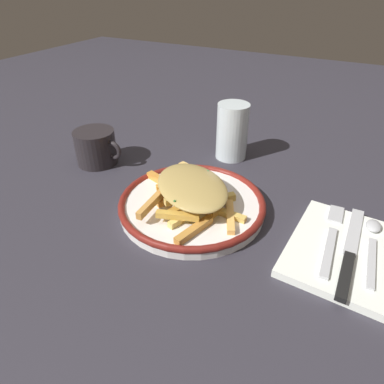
{
  "coord_description": "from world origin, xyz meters",
  "views": [
    {
      "loc": [
        0.23,
        -0.43,
        0.36
      ],
      "look_at": [
        0.0,
        0.0,
        0.04
      ],
      "focal_mm": 32.14,
      "sensor_mm": 36.0,
      "label": 1
    }
  ],
  "objects_px": {
    "water_glass": "(232,131)",
    "fork": "(331,238)",
    "knife": "(349,256)",
    "spoon": "(373,239)",
    "plate": "(192,204)",
    "napkin": "(349,253)",
    "fries_heap": "(190,189)",
    "coffee_mug": "(96,147)"
  },
  "relations": [
    {
      "from": "plate",
      "to": "fries_heap",
      "type": "bearing_deg",
      "value": 177.81
    },
    {
      "from": "spoon",
      "to": "water_glass",
      "type": "height_order",
      "value": "water_glass"
    },
    {
      "from": "water_glass",
      "to": "fork",
      "type": "bearing_deg",
      "value": -39.15
    },
    {
      "from": "napkin",
      "to": "fork",
      "type": "height_order",
      "value": "fork"
    },
    {
      "from": "plate",
      "to": "spoon",
      "type": "distance_m",
      "value": 0.29
    },
    {
      "from": "napkin",
      "to": "knife",
      "type": "bearing_deg",
      "value": -89.92
    },
    {
      "from": "coffee_mug",
      "to": "spoon",
      "type": "bearing_deg",
      "value": -1.87
    },
    {
      "from": "fries_heap",
      "to": "fork",
      "type": "height_order",
      "value": "fries_heap"
    },
    {
      "from": "fries_heap",
      "to": "fork",
      "type": "relative_size",
      "value": 1.22
    },
    {
      "from": "plate",
      "to": "knife",
      "type": "height_order",
      "value": "plate"
    },
    {
      "from": "fries_heap",
      "to": "spoon",
      "type": "bearing_deg",
      "value": 8.05
    },
    {
      "from": "fork",
      "to": "spoon",
      "type": "bearing_deg",
      "value": 22.41
    },
    {
      "from": "water_glass",
      "to": "fries_heap",
      "type": "bearing_deg",
      "value": -86.4
    },
    {
      "from": "fries_heap",
      "to": "water_glass",
      "type": "xyz_separation_m",
      "value": [
        -0.01,
        0.22,
        0.02
      ]
    },
    {
      "from": "knife",
      "to": "spoon",
      "type": "bearing_deg",
      "value": 63.87
    },
    {
      "from": "knife",
      "to": "spoon",
      "type": "distance_m",
      "value": 0.06
    },
    {
      "from": "knife",
      "to": "water_glass",
      "type": "height_order",
      "value": "water_glass"
    },
    {
      "from": "spoon",
      "to": "water_glass",
      "type": "bearing_deg",
      "value": 149.48
    },
    {
      "from": "water_glass",
      "to": "plate",
      "type": "bearing_deg",
      "value": -85.34
    },
    {
      "from": "fork",
      "to": "knife",
      "type": "distance_m",
      "value": 0.04
    },
    {
      "from": "knife",
      "to": "coffee_mug",
      "type": "relative_size",
      "value": 1.92
    },
    {
      "from": "spoon",
      "to": "water_glass",
      "type": "relative_size",
      "value": 1.27
    },
    {
      "from": "fries_heap",
      "to": "fork",
      "type": "xyz_separation_m",
      "value": [
        0.23,
        0.02,
        -0.03
      ]
    },
    {
      "from": "napkin",
      "to": "water_glass",
      "type": "xyz_separation_m",
      "value": [
        -0.27,
        0.21,
        0.05
      ]
    },
    {
      "from": "coffee_mug",
      "to": "water_glass",
      "type": "bearing_deg",
      "value": 33.4
    },
    {
      "from": "fork",
      "to": "fries_heap",
      "type": "bearing_deg",
      "value": -175.6
    },
    {
      "from": "fork",
      "to": "knife",
      "type": "bearing_deg",
      "value": -47.41
    },
    {
      "from": "fork",
      "to": "knife",
      "type": "xyz_separation_m",
      "value": [
        0.03,
        -0.03,
        0.0
      ]
    },
    {
      "from": "plate",
      "to": "fork",
      "type": "bearing_deg",
      "value": 4.52
    },
    {
      "from": "plate",
      "to": "knife",
      "type": "xyz_separation_m",
      "value": [
        0.26,
        -0.01,
        0.0
      ]
    },
    {
      "from": "fork",
      "to": "water_glass",
      "type": "xyz_separation_m",
      "value": [
        -0.25,
        0.2,
        0.05
      ]
    },
    {
      "from": "spoon",
      "to": "knife",
      "type": "bearing_deg",
      "value": -116.13
    },
    {
      "from": "fries_heap",
      "to": "coffee_mug",
      "type": "bearing_deg",
      "value": 167.15
    },
    {
      "from": "water_glass",
      "to": "coffee_mug",
      "type": "relative_size",
      "value": 1.1
    },
    {
      "from": "fries_heap",
      "to": "napkin",
      "type": "bearing_deg",
      "value": 1.24
    },
    {
      "from": "fries_heap",
      "to": "coffee_mug",
      "type": "distance_m",
      "value": 0.26
    },
    {
      "from": "knife",
      "to": "water_glass",
      "type": "distance_m",
      "value": 0.36
    },
    {
      "from": "knife",
      "to": "water_glass",
      "type": "xyz_separation_m",
      "value": [
        -0.27,
        0.23,
        0.04
      ]
    },
    {
      "from": "fries_heap",
      "to": "water_glass",
      "type": "relative_size",
      "value": 1.8
    },
    {
      "from": "fries_heap",
      "to": "water_glass",
      "type": "height_order",
      "value": "water_glass"
    },
    {
      "from": "napkin",
      "to": "fries_heap",
      "type": "bearing_deg",
      "value": -178.76
    },
    {
      "from": "napkin",
      "to": "water_glass",
      "type": "bearing_deg",
      "value": 142.27
    }
  ]
}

